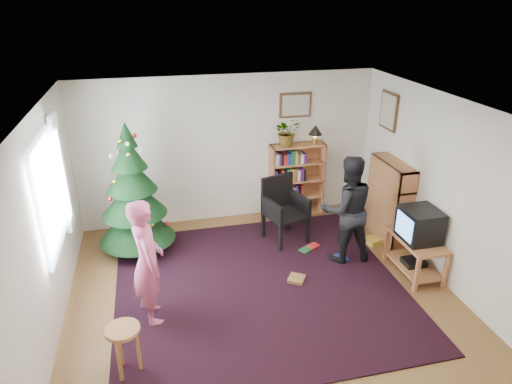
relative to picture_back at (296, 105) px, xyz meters
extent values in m
plane|color=brown|center=(-1.15, -2.48, -1.95)|extent=(5.00, 5.00, 0.00)
plane|color=white|center=(-1.15, -2.48, 0.55)|extent=(5.00, 5.00, 0.00)
cube|color=silver|center=(-1.15, 0.02, -0.70)|extent=(5.00, 0.02, 2.50)
cube|color=silver|center=(-1.15, -4.97, -0.70)|extent=(5.00, 0.02, 2.50)
cube|color=silver|center=(-3.65, -2.48, -0.70)|extent=(0.02, 5.00, 2.50)
cube|color=silver|center=(1.35, -2.48, -0.70)|extent=(0.02, 5.00, 2.50)
cube|color=black|center=(-1.15, -2.17, -1.94)|extent=(3.80, 3.60, 0.02)
cube|color=silver|center=(-3.62, -1.88, -0.45)|extent=(0.04, 1.20, 1.40)
cube|color=white|center=(-3.58, -1.18, -0.45)|extent=(0.06, 0.35, 1.60)
cube|color=#4C3319|center=(0.00, 0.00, 0.00)|extent=(0.55, 0.03, 0.42)
cube|color=beige|center=(0.00, 0.00, 0.00)|extent=(0.47, 0.01, 0.34)
cube|color=#4C3319|center=(1.33, -0.73, 0.00)|extent=(0.03, 0.50, 0.60)
cube|color=beige|center=(1.33, -0.73, 0.00)|extent=(0.01, 0.42, 0.52)
cylinder|color=#3F2816|center=(-2.74, -0.82, -1.84)|extent=(0.11, 0.11, 0.22)
cone|color=#113318|center=(-2.74, -0.82, -1.41)|extent=(1.13, 1.13, 0.64)
cone|color=#113318|center=(-2.74, -0.82, -1.03)|extent=(0.95, 0.95, 0.57)
cone|color=#113318|center=(-2.74, -0.82, -0.67)|extent=(0.73, 0.73, 0.50)
cone|color=#113318|center=(-2.74, -0.82, -0.36)|extent=(0.51, 0.51, 0.44)
cone|color=#113318|center=(-2.74, -0.82, -0.08)|extent=(0.29, 0.29, 0.37)
cube|color=#B66A41|center=(0.02, -0.14, -1.30)|extent=(0.95, 0.30, 1.30)
cube|color=#B66A41|center=(0.02, -0.14, -0.66)|extent=(0.95, 0.30, 0.03)
cube|color=#B66A41|center=(1.19, -1.29, -1.30)|extent=(0.30, 0.95, 1.30)
cube|color=#B66A41|center=(1.19, -1.29, -0.66)|extent=(0.30, 0.95, 0.03)
cube|color=#B66A41|center=(1.07, -2.35, -1.42)|extent=(0.49, 0.88, 0.04)
cube|color=#B66A41|center=(0.85, -2.76, -1.69)|extent=(0.05, 0.05, 0.51)
cube|color=#B66A41|center=(1.29, -2.76, -1.69)|extent=(0.05, 0.05, 0.51)
cube|color=#B66A41|center=(0.85, -1.93, -1.69)|extent=(0.05, 0.05, 0.51)
cube|color=#B66A41|center=(1.29, -1.93, -1.69)|extent=(0.05, 0.05, 0.51)
cube|color=#B66A41|center=(1.07, -2.35, -1.83)|extent=(0.45, 0.84, 0.03)
cube|color=black|center=(1.07, -2.35, -1.77)|extent=(0.30, 0.25, 0.08)
cube|color=black|center=(1.07, -2.35, -1.18)|extent=(0.47, 0.51, 0.45)
cube|color=#5AA0F6|center=(0.83, -2.35, -1.18)|extent=(0.01, 0.40, 0.32)
cube|color=black|center=(-0.45, -1.05, -1.48)|extent=(0.71, 0.71, 0.05)
cube|color=black|center=(-0.45, -0.78, -1.19)|extent=(0.56, 0.22, 0.57)
cube|color=black|center=(-0.70, -1.30, -1.72)|extent=(0.06, 0.06, 0.47)
cube|color=black|center=(-0.19, -1.30, -1.72)|extent=(0.06, 0.06, 0.47)
cube|color=black|center=(-0.70, -0.79, -1.72)|extent=(0.06, 0.06, 0.47)
cube|color=black|center=(-0.19, -0.79, -1.72)|extent=(0.06, 0.06, 0.47)
cylinder|color=#B66A41|center=(-2.85, -3.34, -1.38)|extent=(0.35, 0.35, 0.04)
cylinder|color=#B66A41|center=(-2.73, -3.34, -1.68)|extent=(0.04, 0.04, 0.55)
cylinder|color=#B66A41|center=(-2.92, -3.22, -1.68)|extent=(0.04, 0.04, 0.55)
cylinder|color=#B66A41|center=(-2.92, -3.45, -1.68)|extent=(0.04, 0.04, 0.55)
imported|color=#C04C75|center=(-2.57, -2.48, -1.15)|extent=(0.47, 0.63, 1.59)
imported|color=black|center=(0.25, -1.76, -1.13)|extent=(0.82, 0.66, 1.63)
imported|color=gray|center=(-0.18, -0.14, -0.41)|extent=(0.51, 0.47, 0.48)
cylinder|color=#A57F33|center=(0.32, -0.14, -0.60)|extent=(0.10, 0.10, 0.10)
sphere|color=#FFD88C|center=(0.32, -0.14, -0.49)|extent=(0.10, 0.10, 0.10)
cone|color=black|center=(0.32, -0.14, -0.41)|extent=(0.24, 0.24, 0.16)
cube|color=#A51E19|center=(-0.08, -1.39, -1.91)|extent=(0.20, 0.20, 0.08)
cube|color=navy|center=(0.21, -1.79, -1.91)|extent=(0.20, 0.20, 0.08)
cube|color=#1E592D|center=(-0.23, -1.45, -1.91)|extent=(0.20, 0.20, 0.08)
cube|color=gold|center=(0.90, -1.45, -1.91)|extent=(0.20, 0.20, 0.08)
cube|color=brown|center=(-0.62, -2.17, -1.91)|extent=(0.20, 0.20, 0.08)
camera|label=1|loc=(-2.38, -7.19, 1.75)|focal=32.00mm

